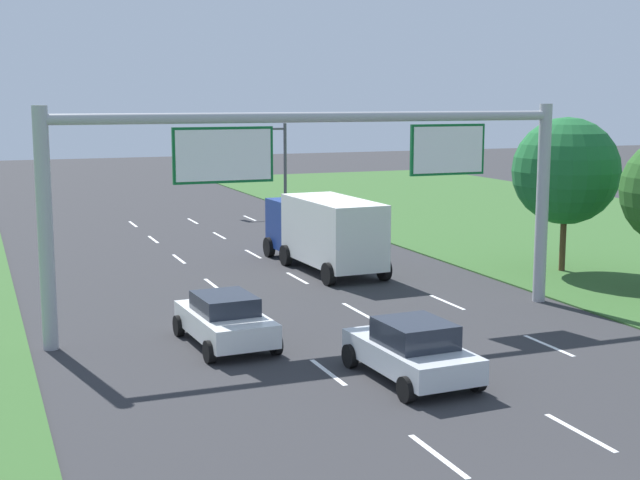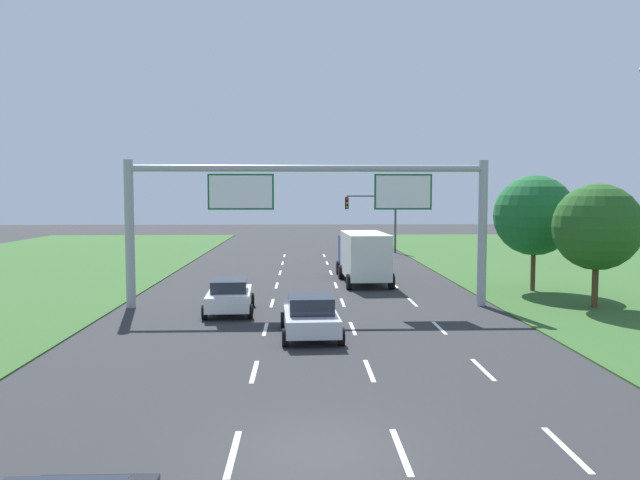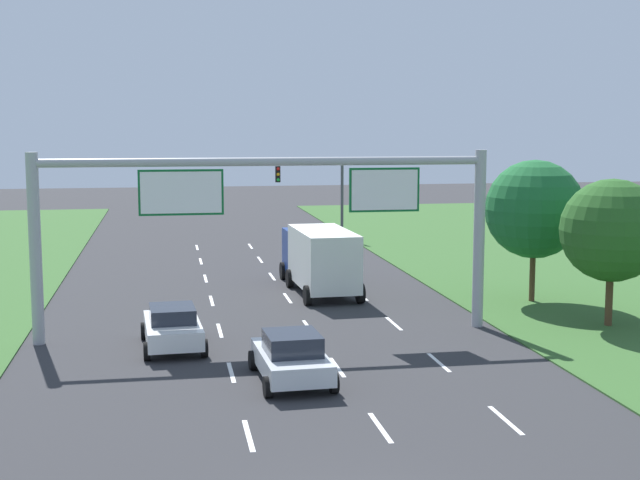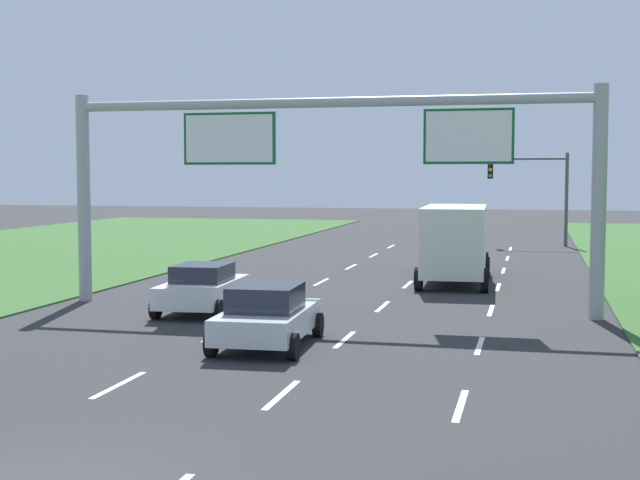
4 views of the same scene
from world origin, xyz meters
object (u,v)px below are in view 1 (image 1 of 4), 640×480
Objects in this scene: car_lead_silver at (225,319)px; sign_gantry at (323,172)px; traffic_light_mast at (256,151)px; car_far_ahead at (412,350)px; box_truck at (324,230)px; roadside_tree_far at (566,171)px.

sign_gantry is (3.68, 1.43, 4.11)m from car_lead_silver.
sign_gantry is at bearing -103.05° from traffic_light_mast.
traffic_light_mast is at bearing 67.81° from car_lead_silver.
car_lead_silver is at bearing -158.78° from sign_gantry.
traffic_light_mast is at bearing 76.57° from car_far_ahead.
car_far_ahead is 34.62m from traffic_light_mast.
traffic_light_mast is (6.38, 27.53, -1.01)m from sign_gantry.
traffic_light_mast is at bearing 76.95° from sign_gantry.
traffic_light_mast is (10.06, 28.96, 3.09)m from car_lead_silver.
car_far_ahead is at bearing -105.32° from box_truck.
sign_gantry reaches higher than roadside_tree_far.
car_far_ahead is 16.68m from roadside_tree_far.
car_lead_silver is 0.77× the size of traffic_light_mast.
box_truck reaches higher than car_far_ahead.
traffic_light_mast is at bearing 104.46° from roadside_tree_far.
car_far_ahead is at bearing -100.78° from traffic_light_mast.
box_truck is at bearing 68.20° from sign_gantry.
roadside_tree_far is (9.01, -4.26, 2.54)m from box_truck.
box_truck is 10.29m from roadside_tree_far.
sign_gantry is 2.68× the size of roadside_tree_far.
traffic_light_mast is 24.10m from roadside_tree_far.
car_lead_silver is 12.19m from box_truck.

